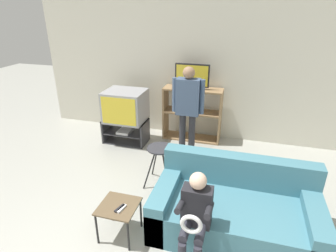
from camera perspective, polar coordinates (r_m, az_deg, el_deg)
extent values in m
cube|color=silver|center=(5.44, 6.09, 11.02)|extent=(6.40, 0.06, 2.60)
cube|color=#38383D|center=(5.56, -8.42, -2.98)|extent=(0.82, 0.45, 0.02)
cube|color=#38383D|center=(5.48, -8.54, -1.17)|extent=(0.79, 0.45, 0.02)
cube|color=#38383D|center=(5.39, -8.69, 1.14)|extent=(0.82, 0.45, 0.02)
cube|color=#38383D|center=(5.64, -12.23, -0.48)|extent=(0.03, 0.45, 0.45)
cube|color=#38383D|center=(5.33, -4.67, -1.44)|extent=(0.03, 0.45, 0.45)
cube|color=white|center=(5.42, -8.80, -1.08)|extent=(0.24, 0.28, 0.05)
cube|color=#9E9EA3|center=(5.27, -8.63, 4.08)|extent=(0.73, 0.61, 0.57)
cube|color=yellow|center=(5.01, -10.05, 2.92)|extent=(0.65, 0.01, 0.49)
cube|color=#9E7A51|center=(5.56, -0.52, 2.96)|extent=(0.03, 0.36, 1.03)
cube|color=#9E7A51|center=(5.37, 10.56, 1.80)|extent=(0.03, 0.36, 1.03)
cube|color=#9E7A51|center=(5.64, 4.76, -2.33)|extent=(1.04, 0.36, 0.03)
cube|color=#9E7A51|center=(5.42, 4.95, 2.91)|extent=(1.04, 0.36, 0.03)
cube|color=#9E7A51|center=(5.28, 5.12, 7.45)|extent=(1.04, 0.36, 0.03)
cube|color=#3870B7|center=(5.37, 2.85, 4.17)|extent=(0.18, 0.04, 0.22)
cube|color=black|center=(5.25, 4.84, 7.77)|extent=(0.22, 0.20, 0.04)
cube|color=black|center=(5.19, 4.93, 10.22)|extent=(0.63, 0.04, 0.42)
cube|color=yellow|center=(5.17, 4.88, 10.17)|extent=(0.58, 0.01, 0.37)
cylinder|color=black|center=(4.09, -3.76, -8.81)|extent=(0.17, 0.17, 0.59)
cylinder|color=black|center=(4.02, -0.46, -9.33)|extent=(0.17, 0.17, 0.59)
cylinder|color=black|center=(4.28, -2.68, -7.14)|extent=(0.17, 0.17, 0.59)
cylinder|color=black|center=(4.22, 0.47, -7.61)|extent=(0.17, 0.17, 0.59)
cylinder|color=#333338|center=(4.00, -1.66, -4.53)|extent=(0.37, 0.37, 0.02)
cube|color=brown|center=(3.29, -10.05, -15.74)|extent=(0.42, 0.42, 0.02)
cylinder|color=black|center=(3.38, -14.26, -19.64)|extent=(0.02, 0.02, 0.40)
cylinder|color=black|center=(3.25, -8.07, -21.29)|extent=(0.02, 0.02, 0.40)
cylinder|color=black|center=(3.62, -11.29, -15.89)|extent=(0.02, 0.02, 0.40)
cylinder|color=black|center=(3.50, -5.53, -17.19)|extent=(0.02, 0.02, 0.40)
cube|color=#232328|center=(3.23, -9.78, -16.16)|extent=(0.08, 0.15, 0.02)
cube|color=silver|center=(3.23, -9.40, -16.24)|extent=(0.07, 0.15, 0.02)
cube|color=teal|center=(3.50, 13.23, -17.62)|extent=(1.85, 0.98, 0.41)
cube|color=teal|center=(3.58, 14.24, -8.67)|extent=(1.85, 0.20, 0.39)
cube|color=teal|center=(3.55, -0.37, -14.95)|extent=(0.22, 0.98, 0.53)
cube|color=teal|center=(3.57, 27.17, -17.88)|extent=(0.22, 0.98, 0.53)
cylinder|color=#2D2D33|center=(4.84, 2.92, -1.85)|extent=(0.11, 0.11, 0.80)
cylinder|color=#2D2D33|center=(4.81, 4.83, -2.08)|extent=(0.11, 0.11, 0.80)
cube|color=#475B7A|center=(4.57, 4.11, 5.93)|extent=(0.38, 0.20, 0.60)
cylinder|color=#475B7A|center=(4.61, 1.33, 6.36)|extent=(0.08, 0.08, 0.57)
cylinder|color=#475B7A|center=(4.53, 6.95, 5.84)|extent=(0.08, 0.08, 0.57)
sphere|color=#A37A5B|center=(4.46, 4.26, 10.76)|extent=(0.19, 0.19, 0.19)
cylinder|color=#2D2D38|center=(2.93, 3.64, -20.08)|extent=(0.09, 0.30, 0.09)
cylinder|color=#2D2D38|center=(2.91, 6.71, -20.55)|extent=(0.09, 0.30, 0.09)
cube|color=#232328|center=(2.92, 5.89, -15.90)|extent=(0.30, 0.17, 0.43)
cylinder|color=#232328|center=(2.79, 2.63, -15.72)|extent=(0.06, 0.31, 0.14)
cylinder|color=#232328|center=(2.75, 8.34, -16.55)|extent=(0.06, 0.31, 0.14)
sphere|color=beige|center=(2.74, 6.15, -11.02)|extent=(0.17, 0.17, 0.17)
torus|color=white|center=(2.69, 4.74, -19.30)|extent=(0.21, 0.04, 0.21)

